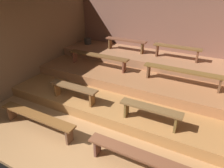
# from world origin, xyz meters

# --- Properties ---
(ground) EXTENTS (6.98, 6.09, 0.08)m
(ground) POSITION_xyz_m (0.00, 2.64, -0.04)
(ground) COLOR #9F7146
(wall_back) EXTENTS (6.98, 0.06, 2.76)m
(wall_back) POSITION_xyz_m (0.00, 5.32, 1.38)
(wall_back) COLOR brown
(wall_back) RESTS_ON ground
(wall_left) EXTENTS (0.06, 6.09, 2.76)m
(wall_left) POSITION_xyz_m (-3.12, 2.64, 1.38)
(wall_left) COLOR brown
(wall_left) RESTS_ON ground
(platform_lower) EXTENTS (6.18, 3.89, 0.27)m
(platform_lower) POSITION_xyz_m (0.00, 3.35, 0.14)
(platform_lower) COLOR #A36E3B
(platform_lower) RESTS_ON ground
(platform_middle) EXTENTS (6.18, 2.73, 0.27)m
(platform_middle) POSITION_xyz_m (0.00, 3.92, 0.41)
(platform_middle) COLOR #9E653D
(platform_middle) RESTS_ON platform_lower
(platform_upper) EXTENTS (6.18, 1.43, 0.27)m
(platform_upper) POSITION_xyz_m (0.00, 4.57, 0.68)
(platform_upper) COLOR #9D6745
(platform_upper) RESTS_ON platform_middle
(bench_floor_left) EXTENTS (2.03, 0.25, 0.41)m
(bench_floor_left) POSITION_xyz_m (-1.24, 0.62, 0.34)
(bench_floor_left) COLOR brown
(bench_floor_left) RESTS_ON ground
(bench_floor_right) EXTENTS (2.03, 0.25, 0.41)m
(bench_floor_right) POSITION_xyz_m (1.24, 0.62, 0.34)
(bench_floor_right) COLOR brown
(bench_floor_right) RESTS_ON ground
(bench_lower_left) EXTENTS (1.36, 0.25, 0.41)m
(bench_lower_left) POSITION_xyz_m (-1.03, 1.72, 0.59)
(bench_lower_left) COLOR brown
(bench_lower_left) RESTS_ON platform_lower
(bench_lower_right) EXTENTS (1.36, 0.25, 0.41)m
(bench_lower_right) POSITION_xyz_m (1.03, 1.72, 0.59)
(bench_lower_right) COLOR brown
(bench_lower_right) RESTS_ON platform_lower
(bench_middle_left) EXTENTS (2.12, 0.25, 0.41)m
(bench_middle_left) POSITION_xyz_m (-1.33, 3.42, 0.88)
(bench_middle_left) COLOR brown
(bench_middle_left) RESTS_ON platform_middle
(bench_middle_right) EXTENTS (2.12, 0.25, 0.41)m
(bench_middle_right) POSITION_xyz_m (1.33, 3.42, 0.88)
(bench_middle_right) COLOR brown
(bench_middle_right) RESTS_ON platform_middle
(bench_upper_left) EXTENTS (1.50, 0.25, 0.41)m
(bench_upper_left) POSITION_xyz_m (-0.89, 4.61, 1.14)
(bench_upper_left) COLOR brown
(bench_upper_left) RESTS_ON platform_upper
(bench_upper_right) EXTENTS (1.50, 0.25, 0.41)m
(bench_upper_right) POSITION_xyz_m (0.89, 4.61, 1.14)
(bench_upper_right) COLOR brown
(bench_upper_right) RESTS_ON platform_upper
(pail_upper) EXTENTS (0.27, 0.27, 0.22)m
(pail_upper) POSITION_xyz_m (-2.58, 4.71, 0.92)
(pail_upper) COLOR #332D28
(pail_upper) RESTS_ON platform_upper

